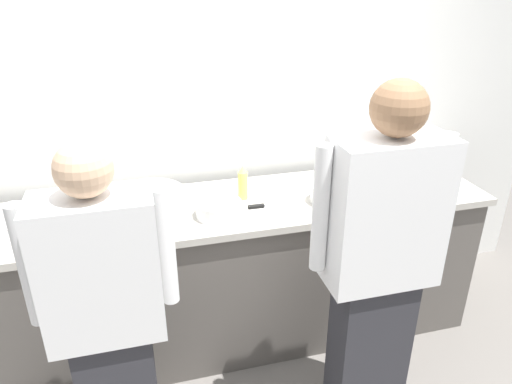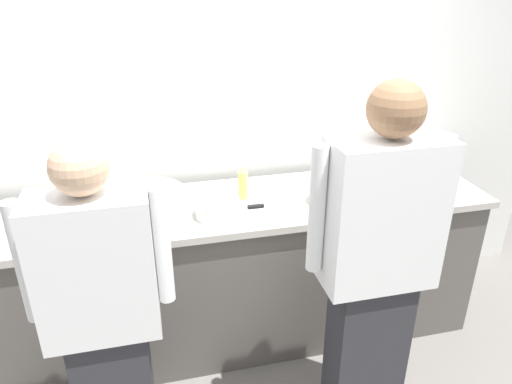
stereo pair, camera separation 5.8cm
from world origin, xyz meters
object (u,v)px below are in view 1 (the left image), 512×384
object	(u,v)px
chef_center	(379,263)
mixing_bowl_steel	(150,204)
ramekin_yellow_sauce	(186,192)
chefs_knife	(268,205)
squeeze_bottle_secondary	(40,220)
deli_cup	(430,189)
chef_near_left	(108,317)
plate_stack_front	(330,194)
ramekin_green_sauce	(6,228)
squeeze_bottle_primary	(243,183)
sheet_tray	(380,184)
plate_stack_rear	(219,209)

from	to	relation	value
chef_center	mixing_bowl_steel	xyz separation A→B (m)	(-0.96, 0.72, 0.07)
ramekin_yellow_sauce	chefs_knife	distance (m)	0.49
squeeze_bottle_secondary	deli_cup	bearing A→B (deg)	-1.70
chef_near_left	deli_cup	bearing A→B (deg)	15.71
plate_stack_front	mixing_bowl_steel	xyz separation A→B (m)	(-0.98, 0.09, 0.02)
chef_near_left	ramekin_green_sauce	bearing A→B (deg)	125.64
chef_center	squeeze_bottle_primary	world-z (taller)	chef_center
chef_near_left	chefs_knife	xyz separation A→B (m)	(0.85, 0.61, 0.10)
mixing_bowl_steel	chefs_knife	size ratio (longest dim) A/B	1.37
sheet_tray	chefs_knife	world-z (taller)	sheet_tray
ramekin_yellow_sauce	deli_cup	xyz separation A→B (m)	(1.36, -0.36, 0.02)
chef_center	squeeze_bottle_secondary	xyz separation A→B (m)	(-1.47, 0.61, 0.11)
ramekin_green_sauce	chefs_knife	size ratio (longest dim) A/B	0.39
chef_near_left	deli_cup	world-z (taller)	chef_near_left
chefs_knife	chef_center	bearing A→B (deg)	-63.81
chef_center	ramekin_green_sauce	xyz separation A→B (m)	(-1.66, 0.72, 0.03)
plate_stack_rear	sheet_tray	distance (m)	1.02
sheet_tray	squeeze_bottle_secondary	xyz separation A→B (m)	(-1.87, -0.13, 0.09)
chef_near_left	mixing_bowl_steel	bearing A→B (deg)	71.81
plate_stack_front	sheet_tray	xyz separation A→B (m)	(0.37, 0.12, -0.04)
chef_center	squeeze_bottle_primary	bearing A→B (deg)	118.87
sheet_tray	squeeze_bottle_primary	bearing A→B (deg)	176.86
chef_near_left	chefs_knife	bearing A→B (deg)	35.70
mixing_bowl_steel	deli_cup	xyz separation A→B (m)	(1.57, -0.17, -0.02)
ramekin_yellow_sauce	deli_cup	world-z (taller)	deli_cup
sheet_tray	chefs_knife	size ratio (longest dim) A/B	1.58
chef_near_left	plate_stack_front	distance (m)	1.34
chefs_knife	squeeze_bottle_primary	bearing A→B (deg)	130.29
squeeze_bottle_primary	deli_cup	xyz separation A→B (m)	(1.05, -0.24, -0.05)
deli_cup	squeeze_bottle_primary	bearing A→B (deg)	166.97
deli_cup	chefs_knife	xyz separation A→B (m)	(-0.93, 0.11, -0.04)
ramekin_yellow_sauce	mixing_bowl_steel	bearing A→B (deg)	-137.50
squeeze_bottle_secondary	ramekin_green_sauce	distance (m)	0.23
ramekin_yellow_sauce	plate_stack_front	bearing A→B (deg)	-20.43
sheet_tray	squeeze_bottle_secondary	bearing A→B (deg)	-175.88
plate_stack_front	ramekin_yellow_sauce	xyz separation A→B (m)	(-0.77, 0.29, -0.02)
chef_near_left	ramekin_yellow_sauce	size ratio (longest dim) A/B	19.00
mixing_bowl_steel	chefs_knife	bearing A→B (deg)	-5.35
plate_stack_front	chefs_knife	distance (m)	0.35
plate_stack_front	chefs_knife	bearing A→B (deg)	174.19
chef_near_left	chef_center	distance (m)	1.18
ramekin_green_sauce	mixing_bowl_steel	bearing A→B (deg)	-0.20
chef_near_left	plate_stack_front	size ratio (longest dim) A/B	7.13
mixing_bowl_steel	plate_stack_front	bearing A→B (deg)	-5.52
sheet_tray	deli_cup	bearing A→B (deg)	-42.89
chef_near_left	ramekin_yellow_sauce	distance (m)	0.97
mixing_bowl_steel	squeeze_bottle_secondary	world-z (taller)	squeeze_bottle_secondary
chef_center	mixing_bowl_steel	bearing A→B (deg)	143.14
plate_stack_rear	ramekin_green_sauce	distance (m)	1.06
ramekin_yellow_sauce	deli_cup	distance (m)	1.40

